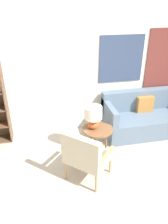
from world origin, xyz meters
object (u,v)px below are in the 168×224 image
object	(u,v)px
armchair	(85,154)
couch	(146,117)
table_lamp	(93,115)
side_table	(98,131)

from	to	relation	value
armchair	couch	xyz separation A→B (m)	(1.60, 1.20, -0.19)
table_lamp	side_table	bearing A→B (deg)	-26.27
armchair	side_table	bearing A→B (deg)	60.47
table_lamp	couch	bearing A→B (deg)	20.49
side_table	table_lamp	distance (m)	0.33
couch	table_lamp	xyz separation A→B (m)	(-1.30, -0.49, 0.45)
couch	side_table	world-z (taller)	couch
armchair	table_lamp	xyz separation A→B (m)	(0.30, 0.71, 0.26)
couch	table_lamp	bearing A→B (deg)	-159.51
couch	table_lamp	size ratio (longest dim) A/B	4.25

